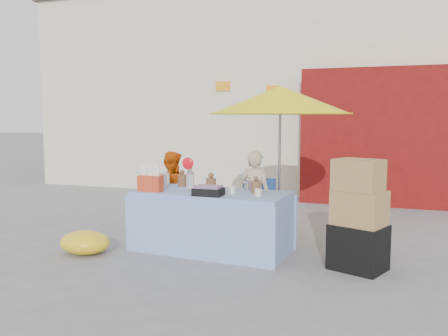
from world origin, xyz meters
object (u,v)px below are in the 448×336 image
at_px(chair_right, 252,223).
at_px(box_stack, 359,219).
at_px(vendor_beige, 255,195).
at_px(chair_left, 168,217).
at_px(market_table, 211,220).
at_px(vendor_orange, 172,192).
at_px(umbrella, 280,101).

relative_size(chair_right, box_stack, 0.70).
bearing_deg(vendor_beige, chair_left, 15.93).
bearing_deg(market_table, chair_right, 59.94).
height_order(vendor_orange, vendor_beige, vendor_beige).
xyz_separation_m(chair_left, umbrella, (1.55, 0.28, 1.64)).
height_order(chair_left, chair_right, same).
relative_size(chair_left, box_stack, 0.70).
height_order(market_table, chair_left, market_table).
bearing_deg(chair_left, market_table, -23.02).
bearing_deg(market_table, vendor_beige, 65.64).
height_order(market_table, box_stack, box_stack).
relative_size(market_table, vendor_orange, 1.70).
xyz_separation_m(vendor_beige, umbrella, (0.30, 0.15, 1.28)).
height_order(market_table, umbrella, umbrella).
distance_m(chair_left, vendor_orange, 0.36).
bearing_deg(vendor_beige, box_stack, 157.57).
distance_m(chair_left, box_stack, 2.78).
xyz_separation_m(vendor_orange, vendor_beige, (1.25, 0.00, 0.02)).
distance_m(vendor_orange, umbrella, 2.03).
xyz_separation_m(chair_right, umbrella, (0.30, 0.28, 1.64)).
height_order(vendor_orange, box_stack, box_stack).
xyz_separation_m(chair_left, vendor_orange, (-0.00, 0.13, 0.34)).
distance_m(chair_right, umbrella, 1.69).
relative_size(vendor_orange, vendor_beige, 0.97).
bearing_deg(chair_right, box_stack, -18.40).
relative_size(market_table, umbrella, 0.96).
height_order(vendor_beige, box_stack, vendor_beige).
bearing_deg(box_stack, chair_right, 151.82).
bearing_deg(box_stack, vendor_orange, 161.52).
height_order(umbrella, box_stack, umbrella).
bearing_deg(box_stack, vendor_beige, 147.79).
relative_size(vendor_beige, box_stack, 1.00).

